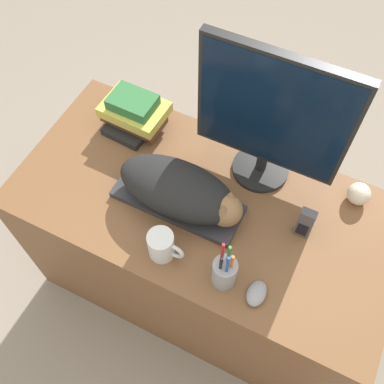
% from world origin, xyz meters
% --- Properties ---
extents(ground_plane, '(12.00, 12.00, 0.00)m').
position_xyz_m(ground_plane, '(0.00, 0.00, 0.00)').
color(ground_plane, gray).
extents(desk, '(1.27, 0.63, 0.71)m').
position_xyz_m(desk, '(0.00, 0.31, 0.36)').
color(desk, brown).
rests_on(desk, ground_plane).
extents(keyboard, '(0.42, 0.15, 0.02)m').
position_xyz_m(keyboard, '(-0.08, 0.27, 0.72)').
color(keyboard, '#2D2D33').
rests_on(keyboard, desk).
extents(cat, '(0.41, 0.19, 0.13)m').
position_xyz_m(cat, '(-0.06, 0.27, 0.80)').
color(cat, black).
rests_on(cat, keyboard).
extents(monitor, '(0.47, 0.19, 0.51)m').
position_xyz_m(monitor, '(0.11, 0.51, 0.98)').
color(monitor, black).
rests_on(monitor, desk).
extents(computer_mouse, '(0.06, 0.08, 0.03)m').
position_xyz_m(computer_mouse, '(0.27, 0.10, 0.73)').
color(computer_mouse, gray).
rests_on(computer_mouse, desk).
extents(coffee_mug, '(0.12, 0.08, 0.10)m').
position_xyz_m(coffee_mug, '(-0.04, 0.10, 0.76)').
color(coffee_mug, silver).
rests_on(coffee_mug, desk).
extents(pen_cup, '(0.07, 0.07, 0.22)m').
position_xyz_m(pen_cup, '(0.16, 0.10, 0.77)').
color(pen_cup, '#939399').
rests_on(pen_cup, desk).
extents(baseball, '(0.07, 0.07, 0.07)m').
position_xyz_m(baseball, '(0.44, 0.54, 0.75)').
color(baseball, beige).
rests_on(baseball, desk).
extents(phone, '(0.05, 0.03, 0.13)m').
position_xyz_m(phone, '(0.32, 0.35, 0.78)').
color(phone, '#4C4C51').
rests_on(phone, desk).
extents(book_stack, '(0.23, 0.19, 0.15)m').
position_xyz_m(book_stack, '(-0.36, 0.49, 0.78)').
color(book_stack, black).
rests_on(book_stack, desk).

